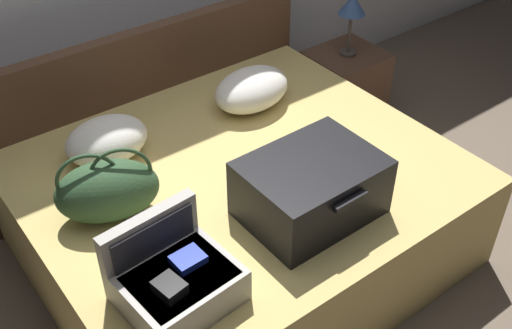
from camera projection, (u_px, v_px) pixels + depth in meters
name	position (u px, v px, depth m)	size (l,w,h in m)	color
ground_plane	(291.00, 298.00, 2.92)	(12.00, 12.00, 0.00)	#6B5B4C
bed	(241.00, 211.00, 3.00)	(1.90, 1.63, 0.53)	tan
headboard	(150.00, 104.00, 3.43)	(1.93, 0.08, 0.90)	#4C3323
hard_case_large	(311.00, 187.00, 2.52)	(0.55, 0.44, 0.27)	black
hard_case_medium	(175.00, 279.00, 2.19)	(0.42, 0.38, 0.31)	gray
duffel_bag	(107.00, 190.00, 2.51)	(0.49, 0.38, 0.33)	#2D4C2D
pillow_near_headboard	(252.00, 89.00, 3.20)	(0.43, 0.30, 0.20)	white
pillow_center_head	(107.00, 140.00, 2.84)	(0.39, 0.29, 0.20)	white
nightstand	(344.00, 88.00, 3.95)	(0.44, 0.40, 0.49)	#4C3323
table_lamp	(352.00, 8.00, 3.62)	(0.16, 0.16, 0.38)	#3F3833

